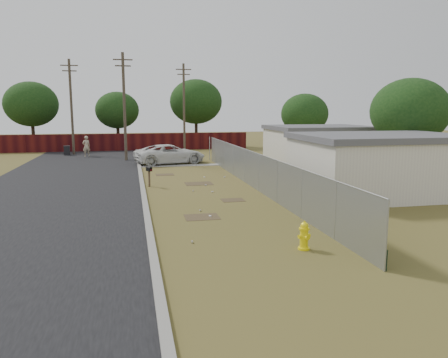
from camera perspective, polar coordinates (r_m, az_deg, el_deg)
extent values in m
plane|color=brown|center=(22.86, -2.91, -1.89)|extent=(120.00, 120.00, 0.00)
cube|color=black|center=(30.73, -19.30, 0.47)|extent=(9.00, 60.00, 0.02)
cube|color=gray|center=(30.47, -10.89, 0.85)|extent=(0.25, 60.00, 0.12)
cube|color=gray|center=(34.12, -5.97, 1.76)|extent=(6.20, 1.00, 0.03)
cylinder|color=#989BA0|center=(12.59, 20.46, -6.99)|extent=(0.06, 0.06, 2.00)
cylinder|color=#989BA0|center=(15.11, 14.38, -4.04)|extent=(0.06, 0.06, 2.00)
cylinder|color=#989BA0|center=(17.79, 10.11, -1.93)|extent=(0.06, 0.06, 2.00)
cylinder|color=#989BA0|center=(20.55, 6.98, -0.37)|extent=(0.06, 0.06, 2.00)
cylinder|color=#989BA0|center=(23.37, 4.60, 0.82)|extent=(0.06, 0.06, 2.00)
cylinder|color=#989BA0|center=(26.23, 2.73, 1.75)|extent=(0.06, 0.06, 2.00)
cylinder|color=#989BA0|center=(29.12, 1.23, 2.50)|extent=(0.06, 0.06, 2.00)
cylinder|color=#989BA0|center=(32.03, 0.00, 3.11)|extent=(0.06, 0.06, 2.00)
cylinder|color=#989BA0|center=(34.96, -1.02, 3.61)|extent=(0.06, 0.06, 2.00)
cylinder|color=#989BA0|center=(37.89, -1.89, 4.04)|extent=(0.06, 0.06, 2.00)
cylinder|color=#989BA0|center=(24.20, 3.95, 3.50)|extent=(0.04, 26.00, 0.04)
cube|color=gray|center=(24.32, 3.93, 1.16)|extent=(0.01, 26.00, 2.00)
cube|color=black|center=(24.44, 4.04, -0.46)|extent=(0.03, 26.00, 0.60)
cube|color=#4A110F|center=(47.35, -15.01, 4.63)|extent=(30.00, 0.12, 1.80)
cylinder|color=#4F4234|center=(38.16, -12.88, 9.12)|extent=(0.24, 0.24, 9.00)
cube|color=#4F4234|center=(38.37, -13.09, 14.95)|extent=(1.60, 0.10, 0.10)
cube|color=#4F4234|center=(38.32, -13.06, 14.20)|extent=(1.30, 0.10, 0.10)
cylinder|color=#4F4234|center=(44.50, -19.30, 8.81)|extent=(0.24, 0.24, 9.00)
cube|color=#4F4234|center=(44.68, -19.57, 13.81)|extent=(1.60, 0.10, 0.10)
cube|color=#4F4234|center=(44.64, -19.54, 13.17)|extent=(1.30, 0.10, 0.10)
cylinder|color=#4F4234|center=(46.49, -5.24, 9.27)|extent=(0.24, 0.24, 9.00)
cube|color=#4F4234|center=(46.66, -5.31, 14.06)|extent=(1.60, 0.10, 0.10)
cube|color=#4F4234|center=(46.62, -5.30, 13.45)|extent=(1.30, 0.10, 0.10)
cube|color=beige|center=(23.92, 19.70, 1.47)|extent=(8.00, 6.00, 2.80)
cube|color=#535358|center=(23.77, 19.90, 5.17)|extent=(8.32, 6.24, 0.30)
cube|color=beige|center=(34.30, 12.22, 3.97)|extent=(7.00, 6.00, 2.80)
cube|color=#535358|center=(34.20, 12.31, 6.56)|extent=(7.28, 6.24, 0.30)
cylinder|color=#332117|center=(52.29, -23.65, 5.40)|extent=(0.36, 0.36, 3.30)
ellipsoid|color=black|center=(52.22, -23.87, 8.93)|extent=(5.70, 5.70, 4.84)
cylinder|color=#332117|center=(52.26, -13.66, 5.67)|extent=(0.36, 0.36, 2.86)
ellipsoid|color=black|center=(52.18, -13.78, 8.73)|extent=(4.94, 4.94, 4.20)
cylinder|color=#332117|center=(51.77, -3.65, 6.24)|extent=(0.36, 0.36, 3.52)
ellipsoid|color=black|center=(51.71, -3.69, 10.05)|extent=(6.08, 6.08, 5.17)
cylinder|color=#332117|center=(43.53, 10.38, 4.98)|extent=(0.36, 0.36, 2.64)
ellipsoid|color=black|center=(43.43, 10.48, 8.38)|extent=(4.56, 4.56, 3.88)
cylinder|color=#332117|center=(30.80, 22.78, 2.95)|extent=(0.36, 0.36, 2.86)
ellipsoid|color=black|center=(30.66, 23.11, 8.15)|extent=(4.94, 4.94, 4.20)
cylinder|color=yellow|center=(14.13, 10.37, -8.90)|extent=(0.44, 0.44, 0.07)
cylinder|color=yellow|center=(14.03, 10.41, -7.63)|extent=(0.31, 0.31, 0.63)
cylinder|color=yellow|center=(13.95, 10.45, -6.39)|extent=(0.40, 0.40, 0.05)
sphere|color=yellow|center=(13.92, 10.46, -6.05)|extent=(0.30, 0.30, 0.25)
cylinder|color=yellow|center=(13.89, 10.47, -5.53)|extent=(0.05, 0.05, 0.07)
cylinder|color=yellow|center=(13.93, 9.90, -7.42)|extent=(0.13, 0.14, 0.12)
cylinder|color=yellow|center=(14.10, 10.93, -7.25)|extent=(0.13, 0.14, 0.12)
cylinder|color=yellow|center=(13.89, 10.78, -7.49)|extent=(0.18, 0.16, 0.15)
cube|color=brown|center=(25.09, -9.74, 0.09)|extent=(0.11, 0.11, 0.95)
cube|color=black|center=(25.02, -9.77, 1.23)|extent=(0.35, 0.49, 0.17)
cylinder|color=black|center=(25.01, -9.78, 1.42)|extent=(0.35, 0.49, 0.17)
cube|color=#B80D15|center=(24.80, -9.51, 1.17)|extent=(0.03, 0.04, 0.10)
imported|color=silver|center=(35.36, -7.06, 3.25)|extent=(6.12, 3.98, 1.57)
imported|color=tan|center=(42.11, -17.54, 4.09)|extent=(0.83, 0.70, 1.93)
cube|color=black|center=(44.26, -19.83, 3.49)|extent=(0.57, 0.57, 0.84)
cube|color=black|center=(44.22, -19.86, 4.05)|extent=(0.63, 0.63, 0.07)
cylinder|color=black|center=(44.02, -19.48, 3.04)|extent=(0.06, 0.18, 0.18)
cylinder|color=silver|center=(17.91, -1.81, -4.86)|extent=(0.11, 0.12, 0.07)
cylinder|color=silver|center=(18.89, -3.11, -4.13)|extent=(0.07, 0.10, 0.07)
cylinder|color=silver|center=(23.09, -1.54, -1.67)|extent=(0.11, 0.08, 0.07)
cylinder|color=silver|center=(14.56, -4.17, -8.19)|extent=(0.08, 0.10, 0.07)
cylinder|color=silver|center=(28.06, -2.58, 0.26)|extent=(0.10, 0.12, 0.07)
cylinder|color=silver|center=(23.37, -4.06, -1.56)|extent=(0.08, 0.11, 0.07)
cylinder|color=silver|center=(28.05, 0.05, 0.26)|extent=(0.12, 0.12, 0.07)
cylinder|color=silver|center=(25.06, -2.40, -0.82)|extent=(0.12, 0.10, 0.07)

